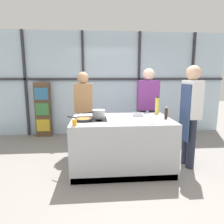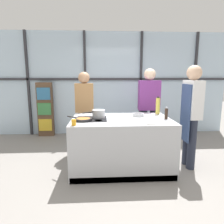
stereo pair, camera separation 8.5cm
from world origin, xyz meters
name	(u,v)px [view 2 (the right image)]	position (x,y,z in m)	size (l,w,h in m)	color
ground_plane	(121,167)	(0.00, 0.00, 0.00)	(18.00, 18.00, 0.00)	gray
back_window_wall	(113,84)	(0.00, 2.24, 1.40)	(6.40, 0.10, 2.80)	silver
bookshelf	(45,109)	(-1.85, 2.06, 0.73)	(0.41, 0.19, 1.46)	brown
demo_island	(121,143)	(0.00, 0.00, 0.45)	(1.71, 1.08, 0.90)	#B7BABF
chef	(191,110)	(1.22, -0.02, 1.03)	(0.25, 0.44, 1.80)	#232838
spectator_far_left	(85,105)	(-0.70, 0.91, 1.00)	(0.38, 0.24, 1.71)	#47382D
spectator_center_left	(149,104)	(0.70, 0.91, 1.02)	(0.46, 0.25, 1.78)	#232838
frying_pan	(83,119)	(-0.65, -0.12, 0.92)	(0.44, 0.38, 0.04)	#232326
saucepan	(99,113)	(-0.39, 0.12, 0.97)	(0.39, 0.29, 0.14)	silver
white_plate	(150,123)	(0.42, -0.36, 0.90)	(0.25, 0.25, 0.01)	white
mixing_bowl	(138,115)	(0.34, 0.19, 0.93)	(0.20, 0.20, 0.06)	silver
oil_bottle	(158,106)	(0.75, 0.41, 1.06)	(0.08, 0.08, 0.34)	#E0CC4C
pepper_grinder	(166,113)	(0.76, -0.07, 0.99)	(0.05, 0.05, 0.21)	#332319
juice_glass_near	(74,122)	(-0.75, -0.44, 0.94)	(0.07, 0.07, 0.09)	orange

